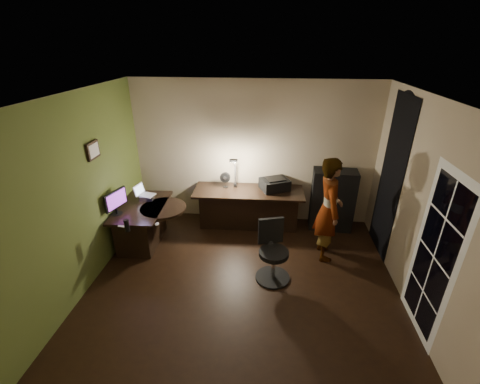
# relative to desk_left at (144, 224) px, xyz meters

# --- Properties ---
(floor) EXTENTS (4.50, 4.00, 0.01)m
(floor) POSITION_rel_desk_left_xyz_m (1.83, -0.90, -0.37)
(floor) COLOR black
(floor) RESTS_ON ground
(ceiling) EXTENTS (4.50, 4.00, 0.01)m
(ceiling) POSITION_rel_desk_left_xyz_m (1.83, -0.90, 2.34)
(ceiling) COLOR silver
(ceiling) RESTS_ON floor
(wall_back) EXTENTS (4.50, 0.01, 2.70)m
(wall_back) POSITION_rel_desk_left_xyz_m (1.83, 1.10, 0.99)
(wall_back) COLOR tan
(wall_back) RESTS_ON floor
(wall_front) EXTENTS (4.50, 0.01, 2.70)m
(wall_front) POSITION_rel_desk_left_xyz_m (1.83, -2.91, 0.99)
(wall_front) COLOR tan
(wall_front) RESTS_ON floor
(wall_left) EXTENTS (0.01, 4.00, 2.70)m
(wall_left) POSITION_rel_desk_left_xyz_m (-0.42, -0.90, 0.99)
(wall_left) COLOR tan
(wall_left) RESTS_ON floor
(wall_right) EXTENTS (0.01, 4.00, 2.70)m
(wall_right) POSITION_rel_desk_left_xyz_m (4.08, -0.90, 0.99)
(wall_right) COLOR tan
(wall_right) RESTS_ON floor
(green_wall_overlay) EXTENTS (0.00, 4.00, 2.70)m
(green_wall_overlay) POSITION_rel_desk_left_xyz_m (-0.41, -0.90, 0.99)
(green_wall_overlay) COLOR #4E5E25
(green_wall_overlay) RESTS_ON floor
(arched_doorway) EXTENTS (0.01, 0.90, 2.60)m
(arched_doorway) POSITION_rel_desk_left_xyz_m (4.07, 0.25, 0.94)
(arched_doorway) COLOR black
(arched_doorway) RESTS_ON floor
(french_door) EXTENTS (0.02, 0.92, 2.10)m
(french_door) POSITION_rel_desk_left_xyz_m (4.07, -1.45, 0.69)
(french_door) COLOR white
(french_door) RESTS_ON floor
(framed_picture) EXTENTS (0.04, 0.30, 0.25)m
(framed_picture) POSITION_rel_desk_left_xyz_m (-0.39, -0.45, 1.49)
(framed_picture) COLOR black
(framed_picture) RESTS_ON wall_left
(desk_left) EXTENTS (0.82, 1.28, 0.72)m
(desk_left) POSITION_rel_desk_left_xyz_m (0.00, 0.00, 0.00)
(desk_left) COLOR black
(desk_left) RESTS_ON floor
(desk_right) EXTENTS (2.04, 0.75, 0.76)m
(desk_right) POSITION_rel_desk_left_xyz_m (1.78, 0.73, 0.02)
(desk_right) COLOR black
(desk_right) RESTS_ON floor
(cabinet) EXTENTS (0.80, 0.43, 1.17)m
(cabinet) POSITION_rel_desk_left_xyz_m (3.34, 0.85, 0.22)
(cabinet) COLOR black
(cabinet) RESTS_ON floor
(laptop_stand) EXTENTS (0.24, 0.21, 0.09)m
(laptop_stand) POSITION_rel_desk_left_xyz_m (0.02, 0.26, 0.40)
(laptop_stand) COLOR silver
(laptop_stand) RESTS_ON desk_left
(laptop) EXTENTS (0.33, 0.32, 0.19)m
(laptop) POSITION_rel_desk_left_xyz_m (0.02, 0.26, 0.54)
(laptop) COLOR silver
(laptop) RESTS_ON laptop_stand
(monitor) EXTENTS (0.22, 0.47, 0.30)m
(monitor) POSITION_rel_desk_left_xyz_m (-0.29, -0.29, 0.50)
(monitor) COLOR black
(monitor) RESTS_ON desk_left
(mouse) EXTENTS (0.08, 0.10, 0.03)m
(mouse) POSITION_rel_desk_left_xyz_m (0.47, -0.55, 0.37)
(mouse) COLOR silver
(mouse) RESTS_ON desk_left
(phone) EXTENTS (0.10, 0.14, 0.01)m
(phone) POSITION_rel_desk_left_xyz_m (0.49, 0.28, 0.35)
(phone) COLOR black
(phone) RESTS_ON desk_left
(pen) EXTENTS (0.05, 0.13, 0.01)m
(pen) POSITION_rel_desk_left_xyz_m (-0.15, 0.01, 0.35)
(pen) COLOR black
(pen) RESTS_ON desk_left
(speaker) EXTENTS (0.08, 0.08, 0.19)m
(speaker) POSITION_rel_desk_left_xyz_m (0.09, -0.76, 0.44)
(speaker) COLOR black
(speaker) RESTS_ON desk_left
(notepad) EXTENTS (0.18, 0.23, 0.01)m
(notepad) POSITION_rel_desk_left_xyz_m (-0.02, -0.57, 0.35)
(notepad) COLOR silver
(notepad) RESTS_ON desk_left
(desk_fan) EXTENTS (0.20, 0.11, 0.30)m
(desk_fan) POSITION_rel_desk_left_xyz_m (1.33, 0.83, 0.55)
(desk_fan) COLOR black
(desk_fan) RESTS_ON desk_right
(headphones) EXTENTS (0.19, 0.09, 0.08)m
(headphones) POSITION_rel_desk_left_xyz_m (2.32, 1.00, 0.45)
(headphones) COLOR navy
(headphones) RESTS_ON desk_right
(printer) EXTENTS (0.61, 0.55, 0.22)m
(printer) POSITION_rel_desk_left_xyz_m (2.26, 0.83, 0.51)
(printer) COLOR black
(printer) RESTS_ON desk_right
(desk_lamp) EXTENTS (0.25, 0.34, 0.67)m
(desk_lamp) POSITION_rel_desk_left_xyz_m (1.52, 0.87, 0.74)
(desk_lamp) COLOR black
(desk_lamp) RESTS_ON desk_right
(office_chair) EXTENTS (0.64, 0.64, 0.93)m
(office_chair) POSITION_rel_desk_left_xyz_m (2.27, -0.76, 0.10)
(office_chair) COLOR black
(office_chair) RESTS_ON floor
(person) EXTENTS (0.46, 0.65, 1.73)m
(person) POSITION_rel_desk_left_xyz_m (3.11, -0.07, 0.50)
(person) COLOR #D8A88C
(person) RESTS_ON floor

